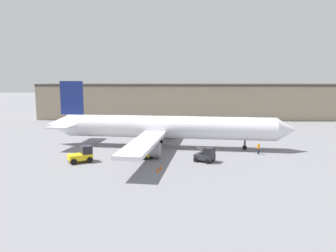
# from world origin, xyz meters

# --- Properties ---
(ground_plane) EXTENTS (400.00, 400.00, 0.00)m
(ground_plane) POSITION_xyz_m (0.00, 0.00, 0.00)
(ground_plane) COLOR slate
(terminal_building) EXTENTS (95.28, 17.58, 9.65)m
(terminal_building) POSITION_xyz_m (11.31, 42.39, 4.83)
(terminal_building) COLOR gray
(terminal_building) RESTS_ON ground_plane
(airplane) EXTENTS (40.89, 38.06, 10.70)m
(airplane) POSITION_xyz_m (-0.95, 0.11, 3.24)
(airplane) COLOR white
(airplane) RESTS_ON ground_plane
(ground_crew_worker) EXTENTS (0.38, 0.38, 1.72)m
(ground_crew_worker) POSITION_xyz_m (13.55, -4.41, 0.92)
(ground_crew_worker) COLOR #1E2338
(ground_crew_worker) RESTS_ON ground_plane
(baggage_tug) EXTENTS (3.57, 3.29, 2.18)m
(baggage_tug) POSITION_xyz_m (-11.26, -9.76, 1.02)
(baggage_tug) COLOR yellow
(baggage_tug) RESTS_ON ground_plane
(belt_loader_truck) EXTENTS (3.07, 2.97, 2.02)m
(belt_loader_truck) POSITION_xyz_m (5.38, -9.11, 0.95)
(belt_loader_truck) COLOR #2D2D33
(belt_loader_truck) RESTS_ON ground_plane
(pushback_tug) EXTENTS (3.79, 3.29, 2.52)m
(pushback_tug) POSITION_xyz_m (-3.32, -7.19, 1.15)
(pushback_tug) COLOR yellow
(pushback_tug) RESTS_ON ground_plane
(safety_cone_near) EXTENTS (0.36, 0.36, 0.55)m
(safety_cone_near) POSITION_xyz_m (-0.53, -13.27, 0.28)
(safety_cone_near) COLOR #EF590F
(safety_cone_near) RESTS_ON ground_plane
(safety_cone_far) EXTENTS (0.36, 0.36, 0.55)m
(safety_cone_far) POSITION_xyz_m (-0.80, -14.26, 0.28)
(safety_cone_far) COLOR #EF590F
(safety_cone_far) RESTS_ON ground_plane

